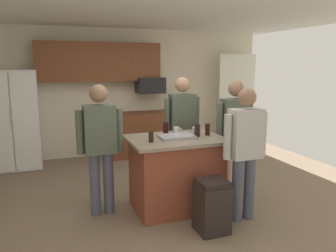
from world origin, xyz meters
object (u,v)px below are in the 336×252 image
at_px(tumbler_amber, 166,128).
at_px(refrigerator, 14,120).
at_px(mug_ceramic_white, 196,131).
at_px(serving_tray, 176,137).
at_px(person_host_foreground, 182,124).
at_px(trash_bin, 212,206).
at_px(kitchen_island, 176,173).
at_px(microwave_over_range, 150,85).
at_px(person_guest_left, 234,131).
at_px(glass_dark_ale, 197,130).
at_px(mug_blue_stoneware, 176,130).
at_px(person_elder_center, 100,141).
at_px(glass_short_whisky, 151,137).
at_px(glass_stout_tall, 208,129).
at_px(person_guest_right, 245,146).

bearing_deg(tumbler_amber, refrigerator, 131.22).
bearing_deg(mug_ceramic_white, serving_tray, -158.27).
bearing_deg(person_host_foreground, trash_bin, 18.53).
bearing_deg(person_host_foreground, kitchen_island, 0.00).
xyz_separation_m(microwave_over_range, trash_bin, (-0.35, -3.45, -1.15)).
distance_m(refrigerator, person_guest_left, 3.92).
bearing_deg(glass_dark_ale, trash_bin, -101.11).
distance_m(mug_ceramic_white, trash_bin, 1.10).
distance_m(refrigerator, trash_bin, 4.06).
bearing_deg(glass_dark_ale, microwave_over_range, 85.63).
bearing_deg(mug_ceramic_white, person_host_foreground, 84.67).
bearing_deg(person_host_foreground, mug_blue_stoneware, -2.15).
bearing_deg(refrigerator, person_host_foreground, -36.84).
height_order(tumbler_amber, mug_blue_stoneware, tumbler_amber).
bearing_deg(person_elder_center, person_host_foreground, 32.97).
distance_m(glass_short_whisky, tumbler_amber, 0.49).
relative_size(kitchen_island, serving_tray, 2.76).
bearing_deg(person_host_foreground, serving_tray, 0.52).
bearing_deg(serving_tray, refrigerator, 128.57).
xyz_separation_m(person_guest_left, glass_stout_tall, (-0.49, -0.13, 0.07)).
bearing_deg(person_host_foreground, glass_stout_tall, 32.90).
height_order(refrigerator, kitchen_island, refrigerator).
relative_size(person_host_foreground, trash_bin, 2.77).
relative_size(person_guest_left, glass_dark_ale, 10.10).
bearing_deg(mug_ceramic_white, person_elder_center, 177.51).
height_order(person_guest_left, glass_dark_ale, person_guest_left).
height_order(microwave_over_range, trash_bin, microwave_over_range).
height_order(person_guest_right, person_guest_left, person_guest_left).
distance_m(microwave_over_range, glass_short_whisky, 3.00).
height_order(kitchen_island, person_host_foreground, person_host_foreground).
bearing_deg(serving_tray, mug_ceramic_white, 21.73).
xyz_separation_m(person_elder_center, mug_blue_stoneware, (1.03, 0.06, 0.06)).
bearing_deg(person_elder_center, glass_short_whisky, -16.56).
distance_m(tumbler_amber, mug_ceramic_white, 0.41).
height_order(kitchen_island, mug_ceramic_white, mug_ceramic_white).
xyz_separation_m(refrigerator, person_guest_right, (2.75, -3.19, 0.03)).
bearing_deg(tumbler_amber, mug_blue_stoneware, -14.55).
distance_m(person_guest_right, glass_dark_ale, 0.68).
relative_size(refrigerator, glass_dark_ale, 10.89).
xyz_separation_m(person_guest_left, person_host_foreground, (-0.56, 0.59, 0.02)).
bearing_deg(glass_dark_ale, person_elder_center, 171.67).
height_order(kitchen_island, serving_tray, serving_tray).
bearing_deg(person_guest_left, mug_blue_stoneware, -13.56).
relative_size(glass_stout_tall, serving_tray, 0.35).
xyz_separation_m(microwave_over_range, tumbler_amber, (-0.55, -2.46, -0.42)).
bearing_deg(serving_tray, microwave_over_range, 79.61).
distance_m(kitchen_island, trash_bin, 0.77).
bearing_deg(kitchen_island, serving_tray, -103.84).
xyz_separation_m(refrigerator, mug_ceramic_white, (2.43, -2.50, 0.11)).
distance_m(refrigerator, mug_blue_stoneware, 3.24).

